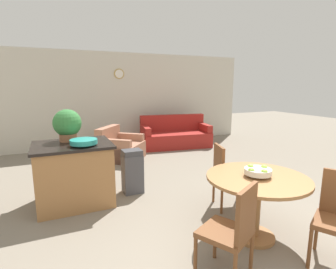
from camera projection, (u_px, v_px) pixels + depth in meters
name	position (u px, v px, depth m)	size (l,w,h in m)	color
wall_back	(122.00, 99.00, 7.75)	(8.00, 0.09, 2.70)	beige
dining_table	(257.00, 191.00, 3.00)	(1.15, 1.15, 0.76)	#9E6B3D
dining_chair_near_left	(233.00, 228.00, 2.34)	(0.57, 0.57, 0.94)	brown
dining_chair_far_side	(226.00, 173.00, 3.79)	(0.52, 0.52, 0.94)	brown
fruit_bowl	(258.00, 171.00, 2.96)	(0.30, 0.30, 0.12)	silver
kitchen_island	(74.00, 174.00, 3.93)	(1.11, 0.90, 0.93)	#9E6B3D
teal_bowl	(84.00, 142.00, 3.71)	(0.38, 0.38, 0.09)	teal
potted_plant	(67.00, 124.00, 3.98)	(0.42, 0.42, 0.49)	#A36642
trash_bin	(132.00, 171.00, 4.35)	(0.32, 0.26, 0.73)	#47474C
couch	(175.00, 136.00, 7.66)	(2.05, 1.19, 0.90)	maroon
armchair	(120.00, 148.00, 6.33)	(1.28, 1.28, 0.78)	#A87056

